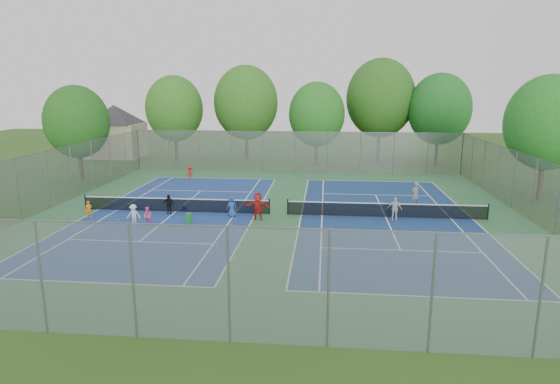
% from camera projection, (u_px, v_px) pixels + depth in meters
% --- Properties ---
extents(ground, '(120.00, 120.00, 0.00)m').
position_uv_depth(ground, '(279.00, 214.00, 31.05)').
color(ground, '#2C4F18').
rests_on(ground, ground).
extents(court_pad, '(32.00, 32.00, 0.01)m').
position_uv_depth(court_pad, '(279.00, 214.00, 31.05)').
color(court_pad, '#31673E').
rests_on(court_pad, ground).
extents(court_left, '(10.97, 23.77, 0.01)m').
position_uv_depth(court_left, '(176.00, 211.00, 31.71)').
color(court_left, navy).
rests_on(court_left, court_pad).
extents(court_right, '(10.97, 23.77, 0.01)m').
position_uv_depth(court_right, '(386.00, 217.00, 30.38)').
color(court_right, navy).
rests_on(court_right, court_pad).
extents(net_left, '(12.87, 0.10, 0.91)m').
position_uv_depth(net_left, '(176.00, 205.00, 31.61)').
color(net_left, black).
rests_on(net_left, ground).
extents(net_right, '(12.87, 0.10, 0.91)m').
position_uv_depth(net_right, '(386.00, 210.00, 30.28)').
color(net_right, black).
rests_on(net_right, ground).
extents(fence_north, '(32.00, 0.10, 4.00)m').
position_uv_depth(fence_north, '(295.00, 152.00, 46.15)').
color(fence_north, gray).
rests_on(fence_north, ground).
extents(fence_south, '(32.00, 0.10, 4.00)m').
position_uv_depth(fence_south, '(229.00, 286.00, 15.07)').
color(fence_south, gray).
rests_on(fence_south, ground).
extents(fence_west, '(0.10, 32.00, 4.00)m').
position_uv_depth(fence_west, '(47.00, 180.00, 32.13)').
color(fence_west, gray).
rests_on(fence_west, ground).
extents(fence_east, '(0.10, 32.00, 4.00)m').
position_uv_depth(fence_east, '(534.00, 190.00, 29.09)').
color(fence_east, gray).
rests_on(fence_east, ground).
extents(house, '(11.03, 11.03, 7.30)m').
position_uv_depth(house, '(115.00, 122.00, 55.52)').
color(house, '#B7A88C').
rests_on(house, ground).
extents(tree_nw, '(6.40, 6.40, 9.58)m').
position_uv_depth(tree_nw, '(174.00, 109.00, 52.45)').
color(tree_nw, '#443326').
rests_on(tree_nw, ground).
extents(tree_nl, '(7.20, 7.20, 10.69)m').
position_uv_depth(tree_nl, '(246.00, 103.00, 52.51)').
color(tree_nl, '#443326').
rests_on(tree_nl, ground).
extents(tree_nc, '(6.00, 6.00, 8.85)m').
position_uv_depth(tree_nc, '(317.00, 114.00, 50.06)').
color(tree_nc, '#443326').
rests_on(tree_nc, ground).
extents(tree_nr, '(7.60, 7.60, 11.42)m').
position_uv_depth(tree_nr, '(381.00, 98.00, 51.95)').
color(tree_nr, '#443326').
rests_on(tree_nr, ground).
extents(tree_ne, '(6.60, 6.60, 9.77)m').
position_uv_depth(tree_ne, '(439.00, 109.00, 49.67)').
color(tree_ne, '#443326').
rests_on(tree_ne, ground).
extents(tree_side_w, '(5.60, 5.60, 8.47)m').
position_uv_depth(tree_side_w, '(77.00, 122.00, 41.41)').
color(tree_side_w, '#443326').
rests_on(tree_side_w, ground).
extents(tree_side_e, '(6.00, 6.00, 9.20)m').
position_uv_depth(tree_side_e, '(548.00, 123.00, 33.81)').
color(tree_side_e, '#443326').
rests_on(tree_side_e, ground).
extents(ball_crate, '(0.43, 0.43, 0.28)m').
position_uv_depth(ball_crate, '(184.00, 208.00, 32.16)').
color(ball_crate, '#183CB5').
rests_on(ball_crate, ground).
extents(ball_hopper, '(0.42, 0.42, 0.63)m').
position_uv_depth(ball_hopper, '(189.00, 218.00, 29.01)').
color(ball_hopper, green).
rests_on(ball_hopper, ground).
extents(student_a, '(0.47, 0.38, 1.12)m').
position_uv_depth(student_a, '(89.00, 210.00, 30.07)').
color(student_a, orange).
rests_on(student_a, ground).
extents(student_b, '(0.68, 0.62, 1.13)m').
position_uv_depth(student_b, '(148.00, 216.00, 28.56)').
color(student_b, pink).
rests_on(student_b, ground).
extents(student_c, '(0.85, 0.49, 1.32)m').
position_uv_depth(student_c, '(134.00, 215.00, 28.45)').
color(student_c, silver).
rests_on(student_c, ground).
extents(student_d, '(0.81, 0.41, 1.33)m').
position_uv_depth(student_d, '(169.00, 204.00, 31.01)').
color(student_d, black).
rests_on(student_d, ground).
extents(student_e, '(0.72, 0.51, 1.37)m').
position_uv_depth(student_e, '(232.00, 207.00, 30.30)').
color(student_e, '#284C95').
rests_on(student_e, ground).
extents(student_f, '(1.68, 0.65, 1.77)m').
position_uv_depth(student_f, '(258.00, 206.00, 29.57)').
color(student_f, red).
rests_on(student_f, ground).
extents(child_far_baseline, '(0.88, 0.64, 1.22)m').
position_uv_depth(child_far_baseline, '(190.00, 173.00, 42.61)').
color(child_far_baseline, red).
rests_on(child_far_baseline, ground).
extents(instructor, '(0.78, 0.73, 1.78)m').
position_uv_depth(instructor, '(415.00, 195.00, 32.80)').
color(instructor, gray).
rests_on(instructor, ground).
extents(teen_court_b, '(0.94, 0.52, 1.51)m').
position_uv_depth(teen_court_b, '(395.00, 209.00, 29.49)').
color(teen_court_b, silver).
rests_on(teen_court_b, ground).
extents(tennis_ball_0, '(0.07, 0.07, 0.07)m').
position_uv_depth(tennis_ball_0, '(169.00, 236.00, 26.36)').
color(tennis_ball_0, '#B4C92E').
rests_on(tennis_ball_0, ground).
extents(tennis_ball_1, '(0.07, 0.07, 0.07)m').
position_uv_depth(tennis_ball_1, '(178.00, 217.00, 30.25)').
color(tennis_ball_1, '#ADC32D').
rests_on(tennis_ball_1, ground).
extents(tennis_ball_2, '(0.07, 0.07, 0.07)m').
position_uv_depth(tennis_ball_2, '(213.00, 235.00, 26.60)').
color(tennis_ball_2, yellow).
rests_on(tennis_ball_2, ground).
extents(tennis_ball_3, '(0.07, 0.07, 0.07)m').
position_uv_depth(tennis_ball_3, '(203.00, 219.00, 29.86)').
color(tennis_ball_3, '#B4D030').
rests_on(tennis_ball_3, ground).
extents(tennis_ball_4, '(0.07, 0.07, 0.07)m').
position_uv_depth(tennis_ball_4, '(192.00, 242.00, 25.48)').
color(tennis_ball_4, '#AED431').
rests_on(tennis_ball_4, ground).
extents(tennis_ball_5, '(0.07, 0.07, 0.07)m').
position_uv_depth(tennis_ball_5, '(235.00, 219.00, 29.84)').
color(tennis_ball_5, yellow).
rests_on(tennis_ball_5, ground).
extents(tennis_ball_6, '(0.07, 0.07, 0.07)m').
position_uv_depth(tennis_ball_6, '(197.00, 230.00, 27.57)').
color(tennis_ball_6, yellow).
rests_on(tennis_ball_6, ground).
extents(tennis_ball_7, '(0.07, 0.07, 0.07)m').
position_uv_depth(tennis_ball_7, '(199.00, 233.00, 27.01)').
color(tennis_ball_7, '#CEDD33').
rests_on(tennis_ball_7, ground).
extents(tennis_ball_8, '(0.07, 0.07, 0.07)m').
position_uv_depth(tennis_ball_8, '(215.00, 225.00, 28.45)').
color(tennis_ball_8, gold).
rests_on(tennis_ball_8, ground).
extents(tennis_ball_9, '(0.07, 0.07, 0.07)m').
position_uv_depth(tennis_ball_9, '(116.00, 238.00, 26.03)').
color(tennis_ball_9, '#CAEF37').
rests_on(tennis_ball_9, ground).
extents(tennis_ball_10, '(0.07, 0.07, 0.07)m').
position_uv_depth(tennis_ball_10, '(119.00, 221.00, 29.49)').
color(tennis_ball_10, '#D4E635').
rests_on(tennis_ball_10, ground).
extents(tennis_ball_11, '(0.07, 0.07, 0.07)m').
position_uv_depth(tennis_ball_11, '(232.00, 225.00, 28.51)').
color(tennis_ball_11, '#C9DF33').
rests_on(tennis_ball_11, ground).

